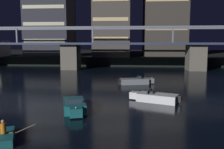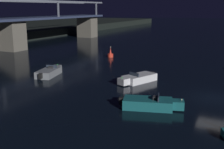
% 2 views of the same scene
% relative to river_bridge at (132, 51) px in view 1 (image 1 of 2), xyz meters
% --- Properties ---
extents(ground_plane, '(400.00, 400.00, 0.00)m').
position_rel_river_bridge_xyz_m(ground_plane, '(0.00, -38.16, -4.23)').
color(ground_plane, black).
extents(far_riverbank, '(240.00, 80.00, 2.20)m').
position_rel_river_bridge_xyz_m(far_riverbank, '(0.00, 48.01, -3.13)').
color(far_riverbank, black).
rests_on(far_riverbank, ground).
extents(river_bridge, '(88.64, 6.40, 9.38)m').
position_rel_river_bridge_xyz_m(river_bridge, '(0.00, 0.00, 0.00)').
color(river_bridge, '#605B51').
rests_on(river_bridge, ground).
extents(tower_west_low, '(12.01, 11.33, 22.32)m').
position_rel_river_bridge_xyz_m(tower_west_low, '(-22.98, 14.27, 8.97)').
color(tower_west_low, '#282833').
rests_on(tower_west_low, far_riverbank).
extents(tower_west_tall, '(9.76, 12.18, 24.77)m').
position_rel_river_bridge_xyz_m(tower_west_tall, '(-5.48, 14.07, 10.20)').
color(tower_west_tall, '#423D38').
rests_on(tower_west_tall, far_riverbank).
extents(speedboat_near_right, '(5.20, 2.70, 1.16)m').
position_rel_river_bridge_xyz_m(speedboat_near_right, '(0.56, -19.36, -3.82)').
color(speedboat_near_right, gray).
rests_on(speedboat_near_right, ground).
extents(speedboat_mid_left, '(5.05, 3.16, 1.16)m').
position_rel_river_bridge_xyz_m(speedboat_mid_left, '(2.38, -30.02, -3.82)').
color(speedboat_mid_left, silver).
rests_on(speedboat_mid_left, ground).
extents(speedboat_mid_center, '(2.84, 5.17, 1.16)m').
position_rel_river_bridge_xyz_m(speedboat_mid_center, '(-4.95, -33.94, -3.82)').
color(speedboat_mid_center, '#196066').
rests_on(speedboat_mid_center, ground).
extents(dinghy_with_paddler, '(2.69, 2.82, 1.36)m').
position_rel_river_bridge_xyz_m(dinghy_with_paddler, '(-7.54, -40.97, -3.96)').
color(dinghy_with_paddler, '#196066').
rests_on(dinghy_with_paddler, ground).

